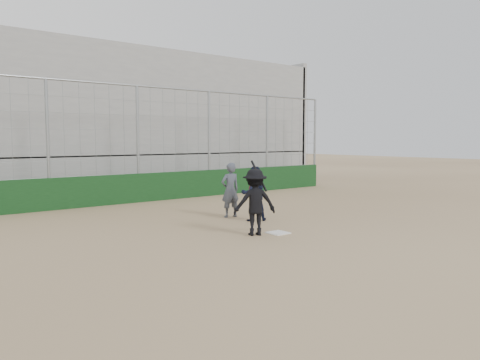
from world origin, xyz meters
TOP-DOWN VIEW (x-y plane):
  - ground at (0.00, 0.00)m, footprint 90.00×90.00m
  - home_plate at (0.00, 0.00)m, footprint 0.44×0.44m
  - backstop at (0.00, 7.00)m, footprint 18.10×0.25m
  - bleachers at (0.00, 11.95)m, footprint 20.25×6.70m
  - batter_at_plate at (-0.53, 0.20)m, footprint 1.12×0.92m
  - catcher_crouched at (0.65, 1.61)m, footprint 0.86×0.77m
  - umpire at (0.53, 2.49)m, footprint 0.60×0.43m

SIDE VIEW (x-z plane):
  - ground at x=0.00m, z-range 0.00..0.00m
  - home_plate at x=0.00m, z-range 0.00..0.02m
  - catcher_crouched at x=0.65m, z-range 0.00..1.00m
  - umpire at x=0.53m, z-range 0.00..1.38m
  - batter_at_plate at x=-0.53m, z-range -0.09..1.60m
  - backstop at x=0.00m, z-range -1.06..2.98m
  - bleachers at x=0.00m, z-range -0.57..6.41m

